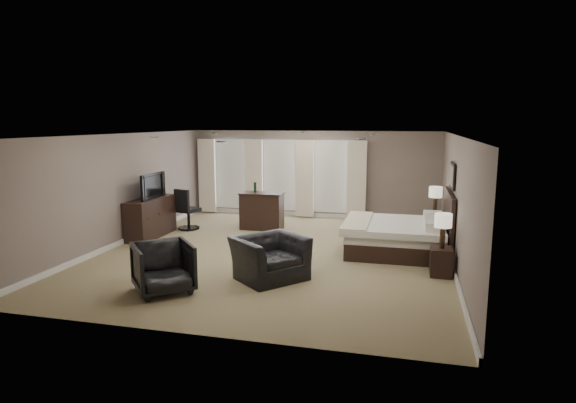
% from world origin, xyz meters
% --- Properties ---
extents(room, '(7.60, 8.60, 2.64)m').
position_xyz_m(room, '(0.00, 0.00, 1.30)').
color(room, '#887A56').
rests_on(room, ground).
extents(window_bay, '(5.25, 0.20, 2.30)m').
position_xyz_m(window_bay, '(-1.00, 4.11, 1.20)').
color(window_bay, silver).
rests_on(window_bay, room).
extents(bed, '(2.19, 2.09, 1.40)m').
position_xyz_m(bed, '(2.58, 0.71, 0.70)').
color(bed, silver).
rests_on(bed, ground).
extents(nightstand_near, '(0.40, 0.49, 0.53)m').
position_xyz_m(nightstand_near, '(3.47, -0.74, 0.27)').
color(nightstand_near, black).
rests_on(nightstand_near, ground).
extents(nightstand_far, '(0.49, 0.60, 0.65)m').
position_xyz_m(nightstand_far, '(3.47, 2.16, 0.33)').
color(nightstand_far, black).
rests_on(nightstand_far, ground).
extents(lamp_near, '(0.32, 0.32, 0.66)m').
position_xyz_m(lamp_near, '(3.47, -0.74, 0.86)').
color(lamp_near, beige).
rests_on(lamp_near, nightstand_near).
extents(lamp_far, '(0.32, 0.32, 0.66)m').
position_xyz_m(lamp_far, '(3.47, 2.16, 0.98)').
color(lamp_far, beige).
rests_on(lamp_far, nightstand_far).
extents(wall_art, '(0.04, 0.96, 0.56)m').
position_xyz_m(wall_art, '(3.70, 0.71, 1.75)').
color(wall_art, slate).
rests_on(wall_art, room).
extents(dresser, '(0.54, 1.68, 0.98)m').
position_xyz_m(dresser, '(-3.45, 0.72, 0.49)').
color(dresser, black).
rests_on(dresser, ground).
extents(tv, '(0.64, 1.11, 0.15)m').
position_xyz_m(tv, '(-3.45, 0.72, 1.05)').
color(tv, black).
rests_on(tv, dresser).
extents(armchair_near, '(1.39, 1.44, 1.06)m').
position_xyz_m(armchair_near, '(0.38, -1.71, 0.53)').
color(armchair_near, black).
rests_on(armchair_near, ground).
extents(armchair_far, '(1.26, 1.26, 0.95)m').
position_xyz_m(armchair_far, '(-1.17, -2.84, 0.47)').
color(armchair_far, black).
rests_on(armchair_far, ground).
extents(bar_counter, '(1.15, 0.60, 1.00)m').
position_xyz_m(bar_counter, '(-0.98, 2.22, 0.50)').
color(bar_counter, black).
rests_on(bar_counter, ground).
extents(bar_stool_left, '(0.40, 0.40, 0.71)m').
position_xyz_m(bar_stool_left, '(-1.48, 2.79, 0.36)').
color(bar_stool_left, black).
rests_on(bar_stool_left, ground).
extents(bar_stool_right, '(0.48, 0.48, 0.78)m').
position_xyz_m(bar_stool_right, '(-0.80, 2.14, 0.39)').
color(bar_stool_right, black).
rests_on(bar_stool_right, ground).
extents(desk_chair, '(0.72, 0.72, 1.12)m').
position_xyz_m(desk_chair, '(-2.90, 1.73, 0.56)').
color(desk_chair, black).
rests_on(desk_chair, ground).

